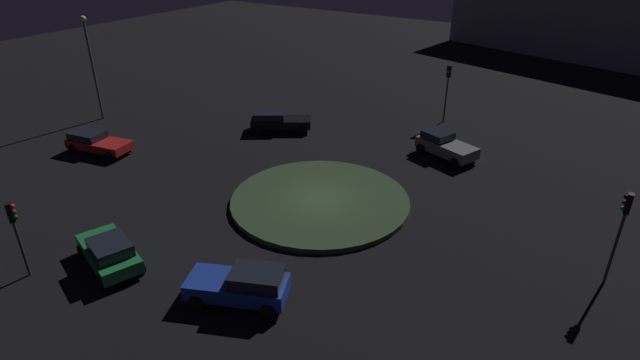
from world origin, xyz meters
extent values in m
plane|color=black|center=(0.00, 0.00, 0.00)|extent=(117.11, 117.11, 0.00)
cylinder|color=#2D4228|center=(0.00, 0.00, 0.15)|extent=(10.03, 10.03, 0.29)
cube|color=red|center=(2.24, -16.42, 0.62)|extent=(2.54, 4.68, 0.56)
cube|color=black|center=(2.40, -17.33, 1.14)|extent=(1.93, 2.45, 0.48)
cylinder|color=black|center=(1.08, -15.01, 0.34)|extent=(0.34, 0.70, 0.67)
cylinder|color=black|center=(2.83, -14.69, 0.34)|extent=(0.34, 0.70, 0.67)
cylinder|color=black|center=(1.65, -18.15, 0.34)|extent=(0.34, 0.70, 0.67)
cylinder|color=black|center=(3.40, -17.83, 0.34)|extent=(0.34, 0.70, 0.67)
cube|color=#1E38A5|center=(8.75, 1.55, 0.68)|extent=(3.23, 4.52, 0.70)
cube|color=black|center=(8.41, 2.35, 1.30)|extent=(2.24, 2.56, 0.55)
cylinder|color=black|center=(10.14, 0.51, 0.33)|extent=(0.46, 0.68, 0.65)
cylinder|color=black|center=(8.54, -0.17, 0.33)|extent=(0.46, 0.68, 0.65)
cylinder|color=black|center=(8.97, 3.27, 0.33)|extent=(0.46, 0.68, 0.65)
cylinder|color=black|center=(7.37, 2.59, 0.33)|extent=(0.46, 0.68, 0.65)
cube|color=slate|center=(-9.76, 3.77, 0.72)|extent=(3.09, 4.41, 0.73)
cube|color=black|center=(-10.06, 2.97, 1.34)|extent=(2.09, 2.18, 0.50)
cylinder|color=black|center=(-10.09, 5.44, 0.36)|extent=(0.45, 0.74, 0.71)
cylinder|color=black|center=(-8.41, 4.82, 0.36)|extent=(0.45, 0.74, 0.71)
cylinder|color=black|center=(-11.11, 2.72, 0.36)|extent=(0.45, 0.74, 0.71)
cylinder|color=black|center=(-9.42, 2.09, 0.36)|extent=(0.45, 0.74, 0.71)
cube|color=black|center=(-7.74, -8.45, 0.66)|extent=(3.86, 4.65, 0.61)
cube|color=black|center=(-7.29, -9.14, 1.21)|extent=(2.45, 2.64, 0.50)
cylinder|color=black|center=(-9.33, -7.58, 0.35)|extent=(0.57, 0.71, 0.70)
cylinder|color=black|center=(-7.90, -6.64, 0.35)|extent=(0.57, 0.71, 0.70)
cylinder|color=black|center=(-7.59, -10.25, 0.35)|extent=(0.57, 0.71, 0.70)
cylinder|color=black|center=(-6.15, -9.32, 0.35)|extent=(0.57, 0.71, 0.70)
cube|color=#1E7238|center=(10.06, -5.01, 0.62)|extent=(2.99, 4.35, 0.62)
cube|color=black|center=(10.21, -4.59, 1.21)|extent=(2.13, 2.37, 0.54)
cylinder|color=black|center=(10.44, -6.66, 0.31)|extent=(0.41, 0.66, 0.63)
cylinder|color=black|center=(8.75, -6.08, 0.31)|extent=(0.41, 0.66, 0.63)
cylinder|color=black|center=(11.38, -3.95, 0.31)|extent=(0.41, 0.66, 0.63)
cylinder|color=black|center=(9.69, -3.37, 0.31)|extent=(0.41, 0.66, 0.63)
cylinder|color=#2D2D2D|center=(12.54, -7.44, 1.40)|extent=(0.12, 0.12, 2.80)
cube|color=black|center=(12.54, -7.44, 3.25)|extent=(0.34, 0.37, 0.90)
sphere|color=red|center=(12.42, -7.36, 3.52)|extent=(0.20, 0.20, 0.20)
sphere|color=#4C380F|center=(12.42, -7.36, 3.25)|extent=(0.20, 0.20, 0.20)
sphere|color=#0F3819|center=(12.42, -7.36, 2.98)|extent=(0.20, 0.20, 0.20)
cylinder|color=#2D2D2D|center=(-0.76, 14.33, 1.78)|extent=(0.12, 0.12, 3.56)
cube|color=black|center=(-0.76, 14.33, 4.01)|extent=(0.31, 0.24, 0.90)
sphere|color=#3F0C0C|center=(-0.75, 14.18, 4.28)|extent=(0.20, 0.20, 0.20)
sphere|color=#4C380F|center=(-0.75, 14.18, 4.01)|extent=(0.20, 0.20, 0.20)
sphere|color=#1EE53F|center=(-0.75, 14.18, 3.74)|extent=(0.20, 0.20, 0.20)
cylinder|color=#2D2D2D|center=(-16.14, 1.21, 1.79)|extent=(0.12, 0.12, 3.59)
cube|color=black|center=(-16.14, 1.21, 4.04)|extent=(0.24, 0.32, 0.90)
sphere|color=#3F0C0C|center=(-15.99, 1.20, 4.31)|extent=(0.20, 0.20, 0.20)
sphere|color=yellow|center=(-15.99, 1.20, 4.04)|extent=(0.20, 0.20, 0.20)
sphere|color=#0F3819|center=(-15.99, 1.20, 3.77)|extent=(0.20, 0.20, 0.20)
cylinder|color=#4C4C51|center=(-2.13, -22.09, 3.80)|extent=(0.18, 0.18, 7.61)
sphere|color=#F9D166|center=(-2.13, -22.09, 7.74)|extent=(0.46, 0.46, 0.46)
cube|color=#8C939E|center=(-46.45, 10.68, 4.14)|extent=(21.09, 39.53, 8.29)
camera|label=1|loc=(20.97, 13.46, 14.20)|focal=28.56mm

